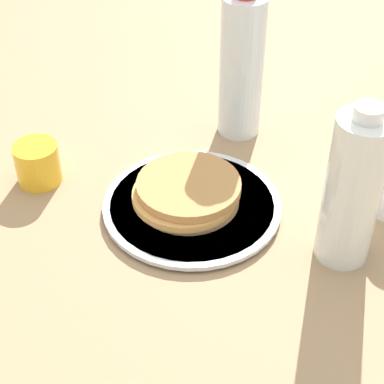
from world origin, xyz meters
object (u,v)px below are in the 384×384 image
at_px(water_bottle_mid, 353,190).
at_px(plate, 192,206).
at_px(pancake_stack, 188,192).
at_px(water_bottle_near, 242,67).
at_px(juice_glass, 38,163).

bearing_deg(water_bottle_mid, plate, -65.82).
height_order(pancake_stack, water_bottle_near, water_bottle_near).
relative_size(pancake_stack, water_bottle_mid, 0.67).
height_order(juice_glass, water_bottle_mid, water_bottle_mid).
xyz_separation_m(pancake_stack, water_bottle_mid, (-0.09, 0.21, 0.08)).
xyz_separation_m(juice_glass, water_bottle_near, (-0.33, 0.11, 0.09)).
bearing_deg(pancake_stack, water_bottle_mid, 114.47).
distance_m(pancake_stack, juice_glass, 0.24).
distance_m(water_bottle_near, water_bottle_mid, 0.32).
relative_size(plate, pancake_stack, 1.66).
relative_size(plate, water_bottle_mid, 1.12).
distance_m(plate, water_bottle_mid, 0.25).
bearing_deg(water_bottle_near, juice_glass, -18.11).
bearing_deg(pancake_stack, water_bottle_near, -154.41).
relative_size(plate, juice_glass, 3.82).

